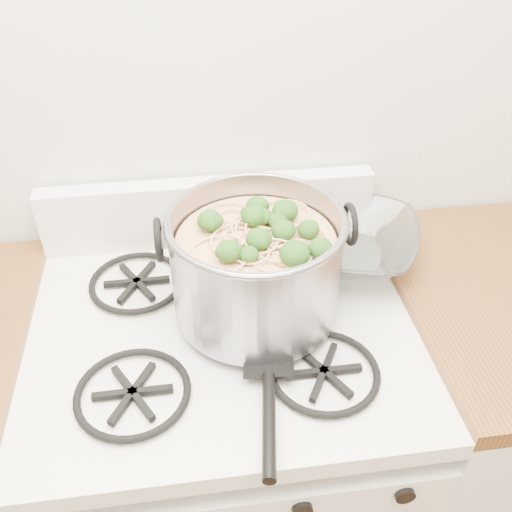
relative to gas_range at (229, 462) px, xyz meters
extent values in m
plane|color=silver|center=(0.00, 0.34, 0.91)|extent=(3.60, 0.00, 3.60)
cube|color=white|center=(0.00, 0.00, -0.03)|extent=(0.76, 0.65, 0.81)
cube|color=white|center=(0.00, 0.00, 0.44)|extent=(0.76, 0.65, 0.04)
cube|color=black|center=(0.00, 0.00, 0.48)|extent=(0.60, 0.56, 0.02)
cylinder|color=black|center=(0.10, -0.32, 0.34)|extent=(0.04, 0.03, 0.04)
cylinder|color=black|center=(0.28, -0.32, 0.34)|extent=(0.04, 0.03, 0.04)
cube|color=silver|center=(-0.51, 0.00, 0.00)|extent=(0.25, 0.65, 0.88)
cylinder|color=gray|center=(0.07, 0.03, 0.59)|extent=(0.32, 0.32, 0.21)
torus|color=gray|center=(0.07, 0.03, 0.70)|extent=(0.33, 0.33, 0.01)
torus|color=black|center=(-0.10, 0.03, 0.67)|extent=(0.01, 0.08, 0.08)
torus|color=black|center=(0.25, 0.03, 0.67)|extent=(0.01, 0.08, 0.08)
cylinder|color=tan|center=(0.07, 0.03, 0.57)|extent=(0.30, 0.30, 0.17)
sphere|color=#224D14|center=(0.07, 0.03, 0.67)|extent=(0.04, 0.04, 0.04)
sphere|color=#224D14|center=(0.07, 0.03, 0.67)|extent=(0.04, 0.04, 0.04)
sphere|color=#224D14|center=(0.07, 0.03, 0.67)|extent=(0.04, 0.04, 0.04)
sphere|color=#224D14|center=(0.07, 0.03, 0.67)|extent=(0.04, 0.04, 0.04)
sphere|color=#224D14|center=(0.07, 0.03, 0.67)|extent=(0.04, 0.04, 0.04)
sphere|color=#224D14|center=(0.07, 0.03, 0.67)|extent=(0.04, 0.04, 0.04)
sphere|color=#224D14|center=(0.07, 0.03, 0.67)|extent=(0.04, 0.04, 0.04)
sphere|color=#224D14|center=(0.07, 0.03, 0.67)|extent=(0.04, 0.04, 0.04)
sphere|color=#224D14|center=(0.07, 0.03, 0.67)|extent=(0.04, 0.04, 0.04)
sphere|color=#224D14|center=(0.07, 0.03, 0.67)|extent=(0.04, 0.04, 0.04)
sphere|color=#224D14|center=(0.07, 0.03, 0.67)|extent=(0.04, 0.04, 0.04)
sphere|color=#224D14|center=(0.07, 0.03, 0.67)|extent=(0.04, 0.04, 0.04)
sphere|color=#224D14|center=(0.07, 0.03, 0.67)|extent=(0.04, 0.04, 0.04)
sphere|color=#224D14|center=(0.07, 0.03, 0.67)|extent=(0.04, 0.04, 0.04)
imported|color=white|center=(0.29, 0.17, 0.50)|extent=(0.16, 0.16, 0.03)
camera|label=1|loc=(-0.05, -0.81, 1.27)|focal=40.00mm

